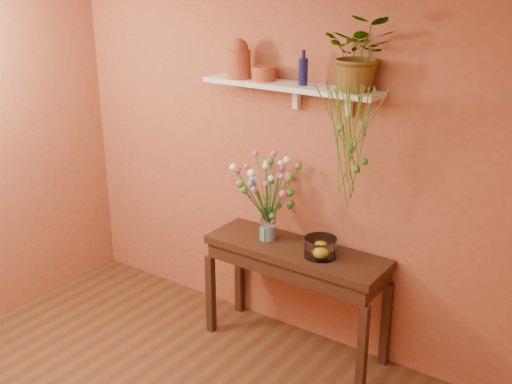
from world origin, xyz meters
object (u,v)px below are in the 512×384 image
object	(u,v)px
blue_bottle	(303,71)
glass_bowl	(320,248)
sideboard	(296,263)
spider_plant	(361,53)
terracotta_jug	(239,59)
glass_vase	(268,227)
bouquet	(268,182)

from	to	relation	value
blue_bottle	glass_bowl	bearing A→B (deg)	-26.50
sideboard	blue_bottle	size ratio (longest dim) A/B	5.81
glass_bowl	spider_plant	bearing A→B (deg)	45.28
terracotta_jug	spider_plant	size ratio (longest dim) A/B	0.58
glass_vase	glass_bowl	size ratio (longest dim) A/B	1.03
sideboard	glass_vase	world-z (taller)	glass_vase
sideboard	terracotta_jug	size ratio (longest dim) A/B	4.86
terracotta_jug	glass_vase	bearing A→B (deg)	-12.68
terracotta_jug	blue_bottle	size ratio (longest dim) A/B	1.20
terracotta_jug	bouquet	size ratio (longest dim) A/B	0.51
bouquet	glass_bowl	world-z (taller)	bouquet
bouquet	sideboard	bearing A→B (deg)	1.27
spider_plant	bouquet	xyz separation A→B (m)	(-0.59, -0.13, -0.92)
sideboard	glass_bowl	xyz separation A→B (m)	(0.21, -0.02, 0.18)
sideboard	glass_vase	bearing A→B (deg)	178.29
spider_plant	bouquet	distance (m)	1.10
terracotta_jug	bouquet	xyz separation A→B (m)	(0.30, -0.08, -0.82)
blue_bottle	glass_vase	distance (m)	1.15
blue_bottle	bouquet	bearing A→B (deg)	-152.20
spider_plant	glass_vase	bearing A→B (deg)	-168.58
blue_bottle	glass_vase	xyz separation A→B (m)	(-0.20, -0.09, -1.13)
glass_vase	spider_plant	bearing A→B (deg)	11.42
spider_plant	glass_vase	distance (m)	1.40
sideboard	blue_bottle	distance (m)	1.34
blue_bottle	terracotta_jug	bearing A→B (deg)	-177.17
glass_vase	bouquet	distance (m)	0.35
terracotta_jug	glass_bowl	world-z (taller)	terracotta_jug
sideboard	bouquet	world-z (taller)	bouquet
spider_plant	bouquet	bearing A→B (deg)	-167.38
terracotta_jug	bouquet	world-z (taller)	terracotta_jug
sideboard	glass_bowl	world-z (taller)	glass_bowl
blue_bottle	spider_plant	xyz separation A→B (m)	(0.39, 0.03, 0.14)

